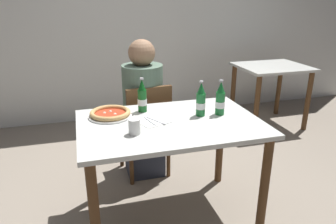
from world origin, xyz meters
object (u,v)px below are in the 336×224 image
object	(u,v)px
pizza_margherita_near	(110,114)
napkin_with_cutlery	(153,121)
diner_seated	(143,113)
beer_bottle_right	(142,98)
dining_table_main	(170,137)
paper_cup	(134,127)
chair_behind_table	(146,126)
dining_table_background	(271,78)
beer_bottle_left	(220,100)
beer_bottle_center	(201,101)

from	to	relation	value
pizza_margherita_near	napkin_with_cutlery	bearing A→B (deg)	-33.27
diner_seated	beer_bottle_right	world-z (taller)	diner_seated
dining_table_main	paper_cup	size ratio (longest dim) A/B	12.63
chair_behind_table	dining_table_background	size ratio (longest dim) A/B	1.06
chair_behind_table	diner_seated	world-z (taller)	diner_seated
beer_bottle_right	dining_table_main	bearing A→B (deg)	-61.20
pizza_margherita_near	paper_cup	bearing A→B (deg)	-71.91
pizza_margherita_near	beer_bottle_left	xyz separation A→B (m)	(0.74, -0.16, 0.08)
dining_table_main	beer_bottle_left	world-z (taller)	beer_bottle_left
chair_behind_table	beer_bottle_left	xyz separation A→B (m)	(0.41, -0.57, 0.37)
diner_seated	napkin_with_cutlery	distance (m)	0.65
beer_bottle_left	napkin_with_cutlery	bearing A→B (deg)	-179.30
napkin_with_cutlery	paper_cup	size ratio (longest dim) A/B	2.42
dining_table_background	dining_table_main	bearing A→B (deg)	-140.40
dining_table_main	chair_behind_table	xyz separation A→B (m)	(-0.04, 0.61, -0.15)
beer_bottle_center	paper_cup	world-z (taller)	beer_bottle_center
diner_seated	beer_bottle_right	distance (m)	0.50
chair_behind_table	beer_bottle_center	xyz separation A→B (m)	(0.27, -0.56, 0.37)
chair_behind_table	beer_bottle_right	bearing A→B (deg)	68.67
dining_table_main	beer_bottle_right	xyz separation A→B (m)	(-0.13, 0.25, 0.22)
dining_table_main	chair_behind_table	bearing A→B (deg)	93.68
dining_table_background	napkin_with_cutlery	xyz separation A→B (m)	(-1.79, -1.36, 0.16)
diner_seated	dining_table_background	distance (m)	1.87
dining_table_main	dining_table_background	world-z (taller)	same
chair_behind_table	paper_cup	distance (m)	0.84
chair_behind_table	paper_cup	world-z (taller)	chair_behind_table
dining_table_background	pizza_margherita_near	bearing A→B (deg)	-149.93
dining_table_main	napkin_with_cutlery	distance (m)	0.16
chair_behind_table	napkin_with_cutlery	size ratio (longest dim) A/B	3.70
chair_behind_table	beer_bottle_center	size ratio (longest dim) A/B	3.44
pizza_margherita_near	dining_table_main	bearing A→B (deg)	-28.80
dining_table_background	chair_behind_table	bearing A→B (deg)	-155.61
pizza_margherita_near	napkin_with_cutlery	distance (m)	0.31
dining_table_background	paper_cup	xyz separation A→B (m)	(-1.94, -1.52, 0.21)
beer_bottle_left	beer_bottle_right	size ratio (longest dim) A/B	1.00
paper_cup	napkin_with_cutlery	bearing A→B (deg)	47.30
beer_bottle_right	napkin_with_cutlery	bearing A→B (deg)	-83.25
dining_table_background	napkin_with_cutlery	distance (m)	2.25
dining_table_background	beer_bottle_center	bearing A→B (deg)	-137.25
beer_bottle_center	beer_bottle_right	size ratio (longest dim) A/B	1.00
dining_table_background	beer_bottle_center	xyz separation A→B (m)	(-1.44, -1.34, 0.26)
chair_behind_table	dining_table_main	bearing A→B (deg)	87.03
beer_bottle_left	beer_bottle_right	world-z (taller)	same
beer_bottle_left	beer_bottle_right	bearing A→B (deg)	157.83
chair_behind_table	dining_table_background	bearing A→B (deg)	-162.26
chair_behind_table	beer_bottle_center	distance (m)	0.72
napkin_with_cutlery	dining_table_main	bearing A→B (deg)	-16.59
chair_behind_table	diner_seated	distance (m)	0.11
dining_table_main	dining_table_background	size ratio (longest dim) A/B	1.50
chair_behind_table	napkin_with_cutlery	bearing A→B (deg)	76.40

